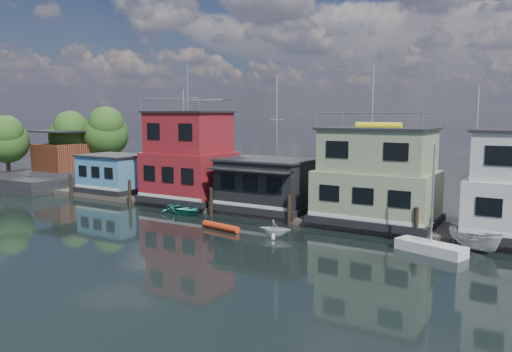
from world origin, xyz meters
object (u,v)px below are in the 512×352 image
Objects in this scene: motorboat at (475,240)px; dinghy_white at (275,228)px; day_sailer at (431,247)px; houseboat_blue at (114,173)px; houseboat_green at (377,177)px; dinghy_teal at (184,209)px; houseboat_red at (189,158)px; red_kayak at (221,227)px; houseboat_dark at (267,184)px.

motorboat is 1.62× the size of dinghy_white.
day_sailer is at bearing -95.03° from dinghy_white.
motorboat is (33.50, -3.15, -1.53)m from houseboat_blue.
dinghy_white is at bearing -126.32° from houseboat_green.
houseboat_blue is 33.68m from motorboat.
motorboat reaches higher than dinghy_teal.
houseboat_blue is at bearing -180.00° from houseboat_red.
red_kayak is at bearing -102.66° from dinghy_teal.
dinghy_teal is 1.80× the size of dinghy_white.
day_sailer is (13.73, 1.62, 0.15)m from red_kayak.
houseboat_green is at bearing 0.00° from houseboat_blue.
motorboat is at bearing -73.74° from dinghy_teal.
dinghy_white is at bearing -90.46° from dinghy_teal.
houseboat_red is at bearing -180.00° from houseboat_green.
red_kayak is (-8.82, -6.61, -3.31)m from houseboat_green.
houseboat_green reaches higher than dinghy_teal.
red_kayak is 1.52× the size of dinghy_white.
houseboat_green is 8.41m from dinghy_white.
houseboat_blue is at bearing 169.51° from red_kayak.
motorboat is at bearing -24.27° from houseboat_green.
dinghy_white is at bearing -27.17° from houseboat_red.
motorboat is 0.90× the size of dinghy_teal.
houseboat_blue is at bearing 60.81° from dinghy_white.
dinghy_white reaches higher than red_kayak.
day_sailer is at bearing -9.04° from houseboat_blue.
houseboat_dark is (17.50, -0.02, 0.21)m from houseboat_blue.
houseboat_red is 5.60m from dinghy_teal.
houseboat_dark is at bearing 101.55° from red_kayak.
red_kayak is at bearing -155.90° from day_sailer.
dinghy_teal is 19.64m from day_sailer.
dinghy_white is at bearing -154.63° from day_sailer.
houseboat_red is at bearing 109.92° from motorboat.
day_sailer reaches higher than dinghy_white.
houseboat_dark is at bearing 106.32° from motorboat.
houseboat_dark is 0.88× the size of houseboat_green.
dinghy_teal is at bearing 162.00° from red_kayak.
houseboat_blue is at bearing -171.65° from day_sailer.
houseboat_green reaches higher than houseboat_dark.
red_kayak is 0.52× the size of day_sailer.
dinghy_teal is at bearing -56.42° from houseboat_red.
houseboat_dark is at bearing 177.69° from day_sailer.
houseboat_red is 3.07× the size of dinghy_teal.
houseboat_blue reaches higher than motorboat.
houseboat_green reaches higher than day_sailer.
red_kayak is at bearing 129.74° from motorboat.
houseboat_red reaches higher than houseboat_blue.
houseboat_red reaches higher than houseboat_green.
motorboat is 12.08m from dinghy_white.
dinghy_white is (4.34, -6.32, -1.85)m from houseboat_dark.
dinghy_white is at bearing -55.49° from houseboat_dark.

